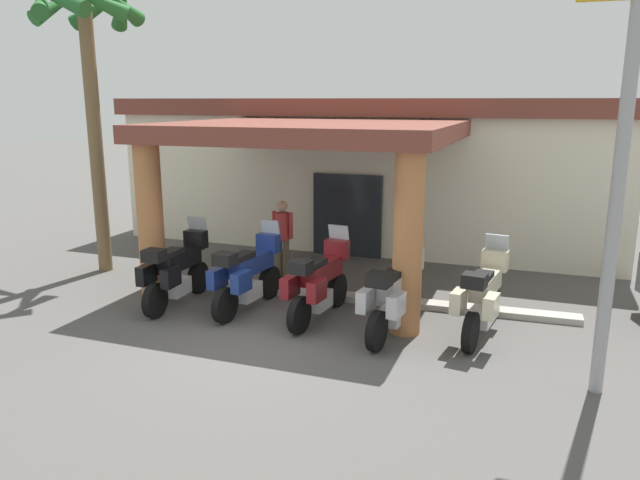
% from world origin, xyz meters
% --- Properties ---
extents(ground_plane, '(80.00, 80.00, 0.00)m').
position_xyz_m(ground_plane, '(0.00, 0.00, 0.00)').
color(ground_plane, '#514F4C').
extents(motel_building, '(13.87, 10.86, 3.95)m').
position_xyz_m(motel_building, '(0.10, 8.34, 2.04)').
color(motel_building, silver).
rests_on(motel_building, ground_plane).
extents(motorcycle_black, '(0.71, 2.21, 1.61)m').
position_xyz_m(motorcycle_black, '(-2.15, 1.25, 0.70)').
color(motorcycle_black, black).
rests_on(motorcycle_black, ground_plane).
extents(motorcycle_blue, '(0.82, 2.21, 1.61)m').
position_xyz_m(motorcycle_blue, '(-0.72, 1.39, 0.70)').
color(motorcycle_blue, black).
rests_on(motorcycle_blue, ground_plane).
extents(motorcycle_maroon, '(0.82, 2.21, 1.61)m').
position_xyz_m(motorcycle_maroon, '(0.72, 1.31, 0.70)').
color(motorcycle_maroon, black).
rests_on(motorcycle_maroon, ground_plane).
extents(motorcycle_silver, '(0.86, 2.20, 1.61)m').
position_xyz_m(motorcycle_silver, '(2.15, 1.00, 0.70)').
color(motorcycle_silver, black).
rests_on(motorcycle_silver, ground_plane).
extents(motorcycle_cream, '(0.87, 2.20, 1.61)m').
position_xyz_m(motorcycle_cream, '(3.59, 1.38, 0.70)').
color(motorcycle_cream, black).
rests_on(motorcycle_cream, ground_plane).
extents(pedestrian, '(0.52, 0.32, 1.75)m').
position_xyz_m(pedestrian, '(-0.87, 3.66, 1.01)').
color(pedestrian, brown).
rests_on(pedestrian, ground_plane).
extents(palm_tree_roadside, '(2.54, 2.52, 6.67)m').
position_xyz_m(palm_tree_roadside, '(-5.04, 2.92, 5.13)').
color(palm_tree_roadside, brown).
rests_on(palm_tree_roadside, ground_plane).
extents(roadside_sign, '(1.40, 0.18, 6.18)m').
position_xyz_m(roadside_sign, '(5.21, -0.19, 4.18)').
color(roadside_sign, '#99999E').
rests_on(roadside_sign, ground_plane).
extents(curb_strip, '(9.18, 0.36, 0.12)m').
position_xyz_m(curb_strip, '(0.72, 2.55, 0.06)').
color(curb_strip, '#ADA89E').
rests_on(curb_strip, ground_plane).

